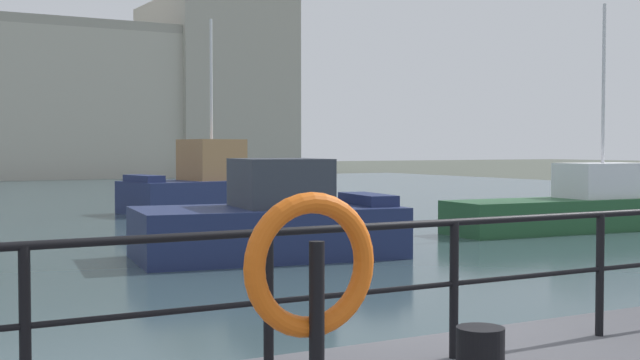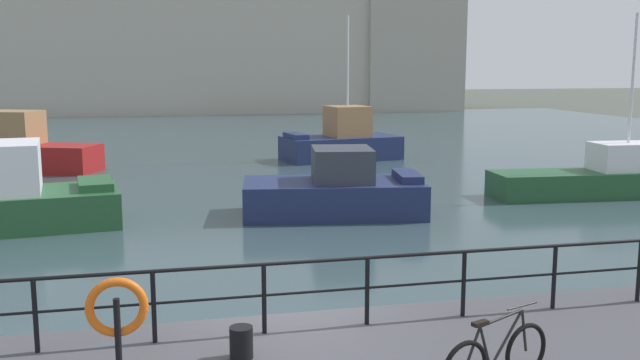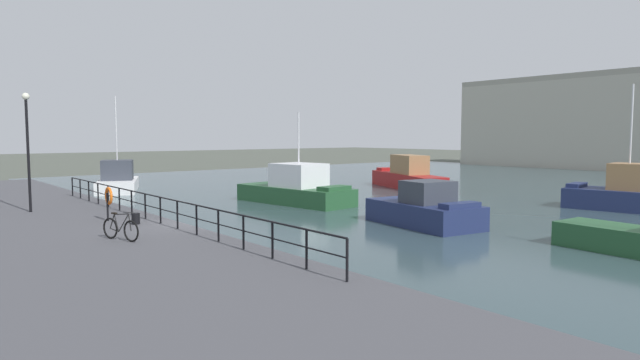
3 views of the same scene
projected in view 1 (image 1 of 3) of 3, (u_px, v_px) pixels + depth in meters
The scene contains 6 objects.
moored_small_launch at pixel (271, 223), 18.34m from camera, with size 5.97×3.56×2.13m.
moored_cabin_cruiser at pixel (205, 187), 31.32m from camera, with size 6.10×3.62×7.11m.
moored_red_daysailer at pixel (581, 207), 24.27m from camera, with size 7.96×2.48×6.50m.
quay_railing at pixel (367, 270), 6.14m from camera, with size 23.83×0.07×1.08m.
mooring_bollard at pixel (480, 360), 5.60m from camera, with size 0.32×0.32×0.44m, color black.
life_ring_stand at pixel (312, 274), 4.35m from camera, with size 0.75×0.16×1.40m.
Camera 1 is at (-4.59, -5.90, 2.39)m, focal length 47.76 mm.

